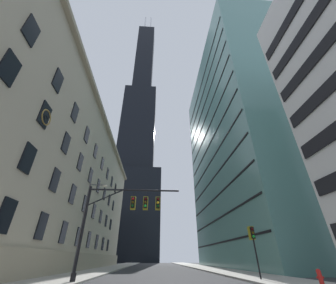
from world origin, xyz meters
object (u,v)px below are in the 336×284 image
at_px(traffic_signal_mast, 128,209).
at_px(traffic_light_near_right, 252,236).
at_px(fire_hydrant, 320,277).
at_px(street_lamppost, 86,217).

bearing_deg(traffic_signal_mast, traffic_light_near_right, 5.47).
xyz_separation_m(traffic_signal_mast, fire_hydrant, (11.88, -3.68, -4.39)).
xyz_separation_m(traffic_light_near_right, fire_hydrant, (1.44, -4.68, -2.56)).
height_order(traffic_light_near_right, street_lamppost, street_lamppost).
xyz_separation_m(street_lamppost, fire_hydrant, (16.90, -9.30, -4.66)).
distance_m(traffic_signal_mast, street_lamppost, 7.54).
bearing_deg(street_lamppost, traffic_light_near_right, -16.64).
bearing_deg(traffic_light_near_right, fire_hydrant, -72.88).
relative_size(street_lamppost, fire_hydrant, 10.33).
height_order(traffic_signal_mast, fire_hydrant, traffic_signal_mast).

